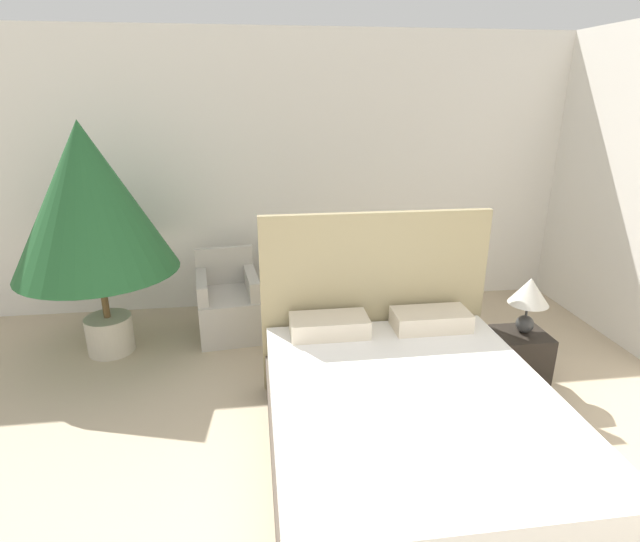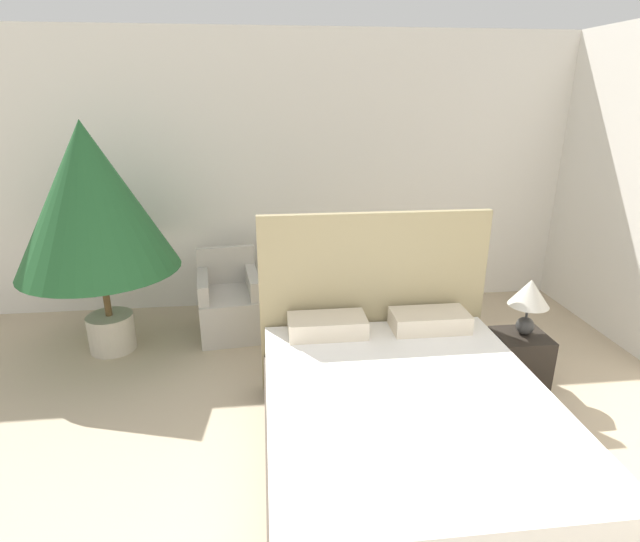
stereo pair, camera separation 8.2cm
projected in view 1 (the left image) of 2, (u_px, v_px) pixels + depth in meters
wall_back at (311, 175)px, 5.36m from camera, size 10.00×0.06×2.90m
bed at (408, 419)px, 3.19m from camera, size 1.79×2.14×1.44m
armchair_near_window_left at (229, 307)px, 4.95m from camera, size 0.65×0.75×0.81m
armchair_near_window_right at (324, 302)px, 5.07m from camera, size 0.65×0.74×0.81m
potted_palm at (89, 202)px, 4.21m from camera, size 1.38×1.38×2.09m
nightstand at (518, 359)px, 4.07m from camera, size 0.40×0.38×0.47m
table_lamp at (529, 295)px, 3.90m from camera, size 0.31×0.31×0.46m
side_table at (277, 308)px, 5.00m from camera, size 0.32×0.32×0.50m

